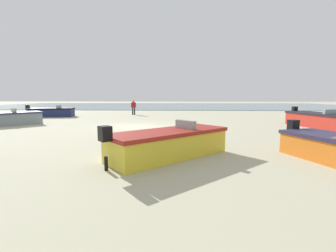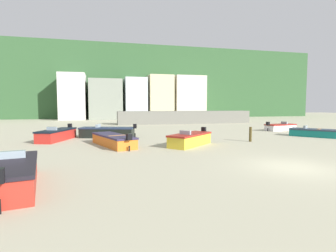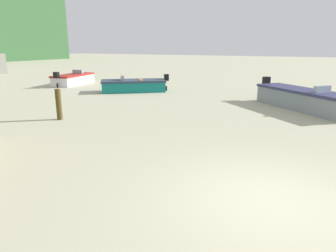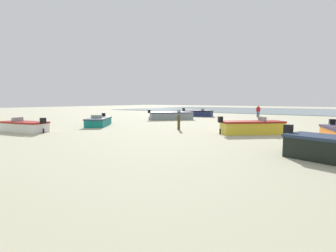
{
  "view_description": "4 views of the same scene",
  "coord_description": "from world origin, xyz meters",
  "px_view_note": "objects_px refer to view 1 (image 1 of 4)",
  "views": [
    {
      "loc": [
        -2.82,
        15.02,
        1.97
      ],
      "look_at": [
        -2.3,
        4.69,
        0.65
      ],
      "focal_mm": 24.66,
      "sensor_mm": 36.0,
      "label": 1
    },
    {
      "loc": [
        -8.66,
        -10.4,
        2.92
      ],
      "look_at": [
        -2.7,
        13.45,
        0.99
      ],
      "focal_mm": 28.16,
      "sensor_mm": 36.0,
      "label": 2
    },
    {
      "loc": [
        -5.37,
        -0.65,
        2.81
      ],
      "look_at": [
        1.96,
        3.18,
        0.6
      ],
      "focal_mm": 32.42,
      "sensor_mm": 36.0,
      "label": 3
    },
    {
      "loc": [
        -7.92,
        25.0,
        2.27
      ],
      "look_at": [
        1.4,
        11.97,
        0.66
      ],
      "focal_mm": 27.32,
      "sensor_mm": 36.0,
      "label": 4
    }
  ],
  "objects_px": {
    "boat_navy_2": "(52,112)",
    "beach_walker_foreground": "(134,106)",
    "boat_yellow_0": "(169,143)",
    "boat_red_7": "(320,120)"
  },
  "relations": [
    {
      "from": "boat_red_7",
      "to": "beach_walker_foreground",
      "type": "height_order",
      "value": "beach_walker_foreground"
    },
    {
      "from": "boat_red_7",
      "to": "boat_yellow_0",
      "type": "bearing_deg",
      "value": 28.4
    },
    {
      "from": "boat_red_7",
      "to": "beach_walker_foreground",
      "type": "bearing_deg",
      "value": -46.36
    },
    {
      "from": "boat_yellow_0",
      "to": "beach_walker_foreground",
      "type": "relative_size",
      "value": 2.52
    },
    {
      "from": "boat_yellow_0",
      "to": "boat_navy_2",
      "type": "height_order",
      "value": "boat_yellow_0"
    },
    {
      "from": "boat_navy_2",
      "to": "beach_walker_foreground",
      "type": "bearing_deg",
      "value": 99.87
    },
    {
      "from": "boat_yellow_0",
      "to": "boat_navy_2",
      "type": "bearing_deg",
      "value": 177.35
    },
    {
      "from": "boat_navy_2",
      "to": "beach_walker_foreground",
      "type": "xyz_separation_m",
      "value": [
        -7.6,
        -2.92,
        0.51
      ]
    },
    {
      "from": "boat_yellow_0",
      "to": "boat_navy_2",
      "type": "relative_size",
      "value": 0.91
    },
    {
      "from": "boat_navy_2",
      "to": "beach_walker_foreground",
      "type": "height_order",
      "value": "beach_walker_foreground"
    }
  ]
}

